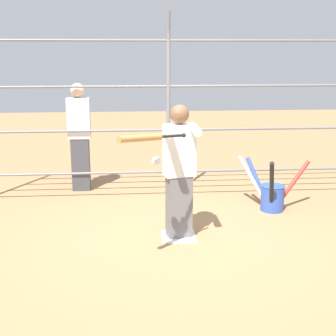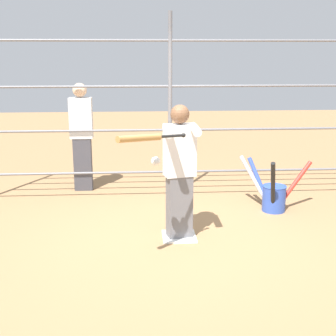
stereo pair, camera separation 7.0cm
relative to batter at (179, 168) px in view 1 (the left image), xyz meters
name	(u,v)px [view 1 (the left image)]	position (x,y,z in m)	size (l,w,h in m)	color
ground_plane	(179,237)	(0.00, -0.02, -0.86)	(24.00, 24.00, 0.00)	#9E754C
home_plate	(179,236)	(0.00, -0.02, -0.85)	(0.40, 0.40, 0.02)	white
fence_backstop	(168,108)	(0.00, -1.62, 0.50)	(5.74, 0.06, 2.73)	slate
batter	(179,168)	(0.00, 0.00, 0.00)	(0.40, 0.60, 1.60)	slate
baseball_bat_swinging	(146,138)	(0.41, 0.79, 0.51)	(0.71, 0.66, 0.13)	black
softball_in_flight	(156,161)	(0.30, 0.56, 0.22)	(0.10, 0.10, 0.10)	white
bat_bucket	(272,194)	(-1.40, -0.90, -0.64)	(1.01, 0.95, 0.81)	#3351B2
bystander_behind_fence	(79,136)	(1.36, -2.11, 0.02)	(0.35, 0.22, 1.71)	#3F3F47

